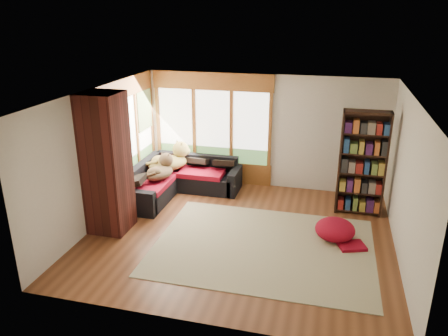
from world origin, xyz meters
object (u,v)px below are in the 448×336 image
at_px(sectional_sofa, 172,177).
at_px(pouf, 335,229).
at_px(bookshelf, 362,164).
at_px(dog_tan, 171,156).
at_px(brick_chimney, 106,164).
at_px(area_rug, 263,246).
at_px(dog_brindle, 161,166).

xyz_separation_m(sectional_sofa, pouf, (3.67, -1.44, -0.10)).
relative_size(bookshelf, dog_tan, 1.95).
height_order(brick_chimney, sectional_sofa, brick_chimney).
relative_size(sectional_sofa, area_rug, 0.58).
bearing_deg(dog_brindle, area_rug, -107.83).
xyz_separation_m(area_rug, pouf, (1.20, 0.58, 0.20)).
bearing_deg(pouf, brick_chimney, -171.58).
xyz_separation_m(brick_chimney, area_rug, (2.91, 0.03, -1.29)).
relative_size(brick_chimney, area_rug, 0.69).
distance_m(brick_chimney, pouf, 4.30).
height_order(area_rug, bookshelf, bookshelf).
bearing_deg(bookshelf, dog_tan, 176.66).
xyz_separation_m(area_rug, bookshelf, (1.63, 1.83, 1.05)).
relative_size(area_rug, dog_brindle, 4.33).
bearing_deg(brick_chimney, dog_brindle, 75.54).
bearing_deg(dog_tan, brick_chimney, -149.82).
relative_size(sectional_sofa, pouf, 3.09).
xyz_separation_m(bookshelf, dog_tan, (-4.12, 0.24, -0.25)).
bearing_deg(dog_tan, bookshelf, -51.87).
bearing_deg(area_rug, sectional_sofa, 140.62).
height_order(sectional_sofa, bookshelf, bookshelf).
xyz_separation_m(brick_chimney, pouf, (4.11, 0.61, -1.09)).
bearing_deg(sectional_sofa, pouf, -18.22).
distance_m(area_rug, pouf, 1.35).
distance_m(bookshelf, dog_tan, 4.14).
height_order(area_rug, dog_brindle, dog_brindle).
relative_size(sectional_sofa, bookshelf, 1.04).
distance_m(brick_chimney, dog_tan, 2.20).
xyz_separation_m(sectional_sofa, area_rug, (2.46, -2.02, -0.30)).
bearing_deg(brick_chimney, bookshelf, 22.27).
distance_m(sectional_sofa, bookshelf, 4.17).
relative_size(brick_chimney, pouf, 3.65).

